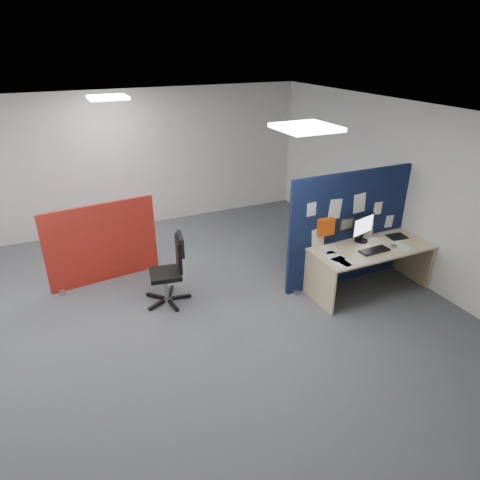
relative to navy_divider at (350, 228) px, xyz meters
name	(u,v)px	position (x,y,z in m)	size (l,w,h in m)	color
floor	(126,328)	(-3.47, 0.14, -0.89)	(9.00, 9.00, 0.00)	#4B4D52
ceiling	(97,123)	(-3.47, 0.14, 1.81)	(9.00, 7.00, 0.02)	white
wall_back	(81,166)	(-3.47, 3.64, 0.46)	(9.00, 0.02, 2.70)	silver
wall_right	(399,188)	(1.03, 0.14, 0.46)	(0.02, 7.00, 2.70)	silver
ceiling_lights	(118,115)	(-3.13, 0.81, 1.78)	(4.10, 4.10, 0.04)	white
navy_divider	(350,228)	(0.00, 0.00, 0.00)	(2.17, 0.30, 1.79)	#0F1B37
main_desk	(368,256)	(0.11, -0.35, -0.33)	(1.84, 0.82, 0.73)	tan
monitor_main	(363,227)	(0.10, -0.17, 0.07)	(0.47, 0.20, 0.41)	black
keyboard	(374,250)	(0.06, -0.53, -0.15)	(0.45, 0.18, 0.03)	black
mouse	(393,246)	(0.40, -0.53, -0.15)	(0.10, 0.06, 0.03)	#9A9A9F
paper_tray	(397,236)	(0.71, -0.28, -0.16)	(0.28, 0.22, 0.01)	black
red_divider	(102,244)	(-3.48, 1.58, -0.26)	(1.71, 0.30, 1.29)	maroon
office_chair	(172,265)	(-2.67, 0.54, -0.31)	(0.68, 0.67, 1.03)	black
desk_papers	(353,252)	(-0.23, -0.42, -0.16)	(1.36, 0.83, 0.00)	white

